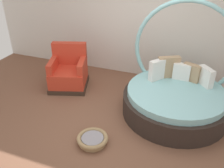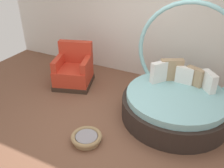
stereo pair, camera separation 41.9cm
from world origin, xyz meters
name	(u,v)px [view 1 (the left image)]	position (x,y,z in m)	size (l,w,h in m)	color
ground_plane	(116,125)	(0.00, 0.00, -0.01)	(8.00, 8.00, 0.02)	brown
back_wall	(149,16)	(0.00, 2.12, 1.45)	(8.00, 0.12, 2.90)	silver
round_daybed	(176,94)	(0.91, 0.80, 0.37)	(1.95, 1.95, 2.04)	#2D231E
red_armchair	(69,73)	(-1.47, 0.95, 0.33)	(1.01, 1.01, 0.94)	#38281E
pet_basket	(93,139)	(-0.20, -0.58, 0.07)	(0.51, 0.51, 0.13)	#9E7F56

